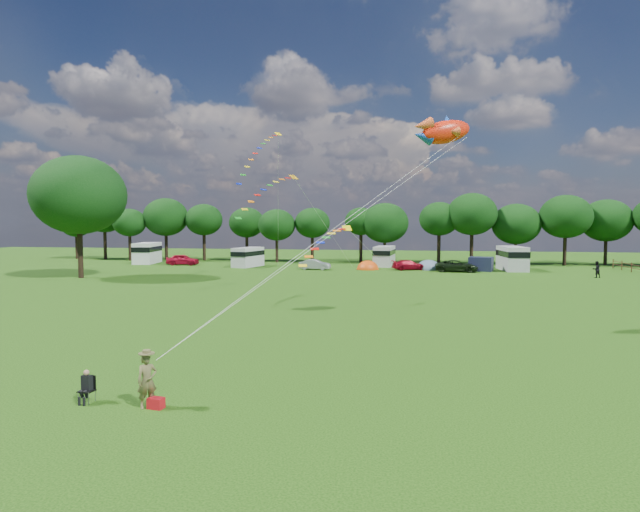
% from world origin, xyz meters
% --- Properties ---
extents(ground_plane, '(180.00, 180.00, 0.00)m').
position_xyz_m(ground_plane, '(0.00, 0.00, 0.00)').
color(ground_plane, black).
rests_on(ground_plane, ground).
extents(tree_line, '(102.98, 10.98, 10.27)m').
position_xyz_m(tree_line, '(5.30, 54.99, 6.35)').
color(tree_line, black).
rests_on(tree_line, ground).
extents(big_tree, '(10.00, 10.00, 13.28)m').
position_xyz_m(big_tree, '(-30.00, 28.00, 9.02)').
color(big_tree, black).
rests_on(big_tree, ground).
extents(car_a, '(4.76, 2.17, 1.55)m').
position_xyz_m(car_a, '(-26.30, 46.16, 0.77)').
color(car_a, '#BB0D2B').
rests_on(car_a, ground).
extents(car_b, '(3.79, 1.58, 1.32)m').
position_xyz_m(car_b, '(-6.51, 42.07, 0.66)').
color(car_b, gray).
rests_on(car_b, ground).
extents(car_c, '(4.49, 2.86, 1.25)m').
position_xyz_m(car_c, '(5.39, 43.74, 0.63)').
color(car_c, maroon).
rests_on(car_c, ground).
extents(car_d, '(5.45, 2.80, 1.44)m').
position_xyz_m(car_d, '(11.13, 42.10, 0.72)').
color(car_d, black).
rests_on(car_d, ground).
extents(campervan_a, '(3.67, 6.54, 3.03)m').
position_xyz_m(campervan_a, '(-32.84, 48.36, 1.63)').
color(campervan_a, white).
rests_on(campervan_a, ground).
extents(campervan_b, '(3.37, 5.71, 2.62)m').
position_xyz_m(campervan_b, '(-16.33, 45.03, 1.41)').
color(campervan_b, '#BDBCBE').
rests_on(campervan_b, ground).
extents(campervan_c, '(2.93, 5.81, 2.74)m').
position_xyz_m(campervan_c, '(1.97, 49.30, 1.47)').
color(campervan_c, '#B6B6B9').
rests_on(campervan_c, ground).
extents(campervan_d, '(3.17, 6.35, 3.01)m').
position_xyz_m(campervan_d, '(18.24, 45.53, 1.61)').
color(campervan_d, '#B7B6B9').
rests_on(campervan_d, ground).
extents(tent_orange, '(2.90, 3.18, 2.27)m').
position_xyz_m(tent_orange, '(0.12, 43.72, 0.02)').
color(tent_orange, '#DE470C').
rests_on(tent_orange, ground).
extents(tent_greyblue, '(3.31, 3.62, 2.46)m').
position_xyz_m(tent_greyblue, '(7.86, 44.89, 0.02)').
color(tent_greyblue, slate).
rests_on(tent_greyblue, ground).
extents(awning_navy, '(3.28, 2.92, 1.74)m').
position_xyz_m(awning_navy, '(14.24, 43.92, 0.87)').
color(awning_navy, '#181C32').
rests_on(awning_navy, ground).
extents(kite_flyer, '(0.77, 0.76, 1.80)m').
position_xyz_m(kite_flyer, '(-2.93, -8.80, 0.90)').
color(kite_flyer, brown).
rests_on(kite_flyer, ground).
extents(camp_chair, '(0.52, 0.52, 1.14)m').
position_xyz_m(camp_chair, '(-5.19, -8.68, 0.68)').
color(camp_chair, '#99999E').
rests_on(camp_chair, ground).
extents(kite_bag, '(0.55, 0.40, 0.36)m').
position_xyz_m(kite_bag, '(-2.61, -8.85, 0.18)').
color(kite_bag, red).
rests_on(kite_bag, ground).
extents(fish_kite, '(3.70, 2.52, 1.97)m').
position_xyz_m(fish_kite, '(7.23, 6.19, 11.21)').
color(fish_kite, red).
rests_on(fish_kite, ground).
extents(streamer_kite_a, '(3.36, 5.59, 5.77)m').
position_xyz_m(streamer_kite_a, '(-9.33, 27.86, 13.47)').
color(streamer_kite_a, yellow).
rests_on(streamer_kite_a, ground).
extents(streamer_kite_b, '(4.32, 4.79, 3.83)m').
position_xyz_m(streamer_kite_b, '(-5.90, 18.46, 8.88)').
color(streamer_kite_b, '#CE8F0D').
rests_on(streamer_kite_b, ground).
extents(streamer_kite_c, '(3.25, 4.92, 2.83)m').
position_xyz_m(streamer_kite_c, '(-0.19, 13.36, 4.92)').
color(streamer_kite_c, yellow).
rests_on(streamer_kite_c, ground).
extents(walker_a, '(1.02, 0.81, 1.84)m').
position_xyz_m(walker_a, '(25.68, 37.63, 0.92)').
color(walker_a, black).
rests_on(walker_a, ground).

